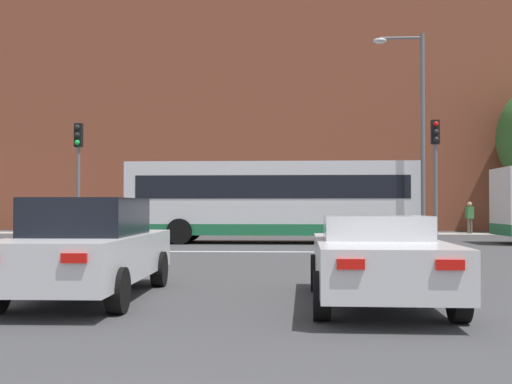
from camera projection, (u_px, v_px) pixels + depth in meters
The scene contains 11 objects.
stop_line_strip at pixel (260, 252), 20.73m from camera, with size 9.16×0.30×0.01m, color silver.
far_pavement at pixel (273, 233), 35.04m from camera, with size 70.18×2.50×0.01m, color #A09B91.
brick_civic_building at pixel (224, 87), 47.21m from camera, with size 48.87×16.14×26.65m.
car_saloon_left at pixel (89, 248), 10.27m from camera, with size 1.98×4.92×1.60m.
car_roadster_right at pixel (377, 259), 9.59m from camera, with size 2.01×4.68×1.33m.
bus_crossing_lead at pixel (272, 200), 25.86m from camera, with size 11.53×2.72×3.22m.
traffic_light_far_right at pixel (386, 187), 34.39m from camera, with size 0.26×0.31×3.74m.
traffic_light_near_left at pixel (78, 165), 21.57m from camera, with size 0.26×0.31×4.27m.
traffic_light_near_right at pixel (436, 163), 21.19m from camera, with size 0.26×0.31×4.33m.
street_lamp_junction at pixel (415, 118), 23.91m from camera, with size 1.90×0.36×7.94m.
pedestrian_waiting at pixel (470, 215), 34.54m from camera, with size 0.45×0.34×1.72m.
Camera 1 is at (1.00, -3.25, 1.47)m, focal length 45.00 mm.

